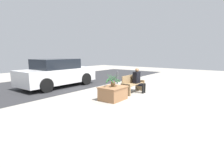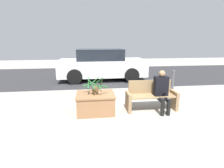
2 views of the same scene
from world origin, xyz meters
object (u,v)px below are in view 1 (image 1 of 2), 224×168
at_px(bench, 132,85).
at_px(potted_plant, 113,81).
at_px(person_seated, 138,79).
at_px(planter_box, 113,93).
at_px(parked_car, 58,73).
at_px(bollard_post, 117,77).

relative_size(bench, potted_plant, 2.09).
bearing_deg(person_seated, planter_box, 175.76).
relative_size(planter_box, parked_car, 0.24).
distance_m(planter_box, parked_car, 4.34).
xyz_separation_m(bench, parked_car, (-1.15, 4.26, 0.38)).
distance_m(potted_plant, bollard_post, 3.93).
distance_m(planter_box, potted_plant, 0.50).
xyz_separation_m(bench, planter_box, (-1.63, -0.03, -0.10)).
height_order(planter_box, parked_car, parked_car).
height_order(planter_box, potted_plant, potted_plant).
relative_size(parked_car, bollard_post, 5.37).
distance_m(person_seated, bollard_post, 2.66).
bearing_deg(bollard_post, potted_plant, -147.90).
bearing_deg(potted_plant, bench, 0.98).
height_order(planter_box, bollard_post, bollard_post).
relative_size(potted_plant, bollard_post, 0.87).
distance_m(bench, planter_box, 1.64).
xyz_separation_m(parked_car, bollard_post, (2.83, -2.21, -0.36)).
relative_size(person_seated, planter_box, 1.12).
bearing_deg(planter_box, person_seated, -4.24).
height_order(potted_plant, bollard_post, potted_plant).
relative_size(person_seated, potted_plant, 1.68).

